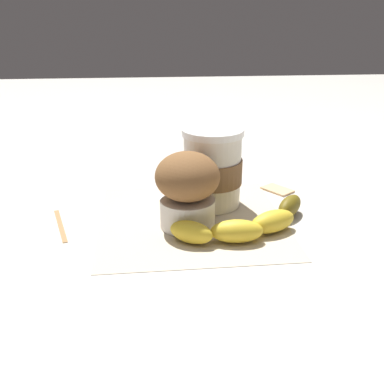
# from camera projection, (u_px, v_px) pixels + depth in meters

# --- Properties ---
(ground_plane) EXTENTS (3.00, 3.00, 0.00)m
(ground_plane) POSITION_uv_depth(u_px,v_px,m) (192.00, 220.00, 0.66)
(ground_plane) COLOR beige
(paper_napkin) EXTENTS (0.27, 0.27, 0.00)m
(paper_napkin) POSITION_uv_depth(u_px,v_px,m) (192.00, 220.00, 0.66)
(paper_napkin) COLOR beige
(paper_napkin) RESTS_ON ground_plane
(coffee_cup) EXTENTS (0.09, 0.09, 0.12)m
(coffee_cup) POSITION_uv_depth(u_px,v_px,m) (212.00, 168.00, 0.69)
(coffee_cup) COLOR silver
(coffee_cup) RESTS_ON paper_napkin
(muffin) EXTENTS (0.09, 0.09, 0.11)m
(muffin) POSITION_uv_depth(u_px,v_px,m) (187.00, 188.00, 0.62)
(muffin) COLOR white
(muffin) RESTS_ON paper_napkin
(banana) EXTENTS (0.12, 0.21, 0.03)m
(banana) POSITION_uv_depth(u_px,v_px,m) (250.00, 223.00, 0.61)
(banana) COLOR gold
(banana) RESTS_ON paper_napkin
(sugar_packet) EXTENTS (0.06, 0.06, 0.01)m
(sugar_packet) POSITION_uv_depth(u_px,v_px,m) (277.00, 189.00, 0.77)
(sugar_packet) COLOR #E0B27F
(sugar_packet) RESTS_ON ground_plane
(wooden_stirrer) EXTENTS (0.11, 0.04, 0.00)m
(wooden_stirrer) POSITION_uv_depth(u_px,v_px,m) (60.00, 225.00, 0.64)
(wooden_stirrer) COLOR #9E7547
(wooden_stirrer) RESTS_ON ground_plane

